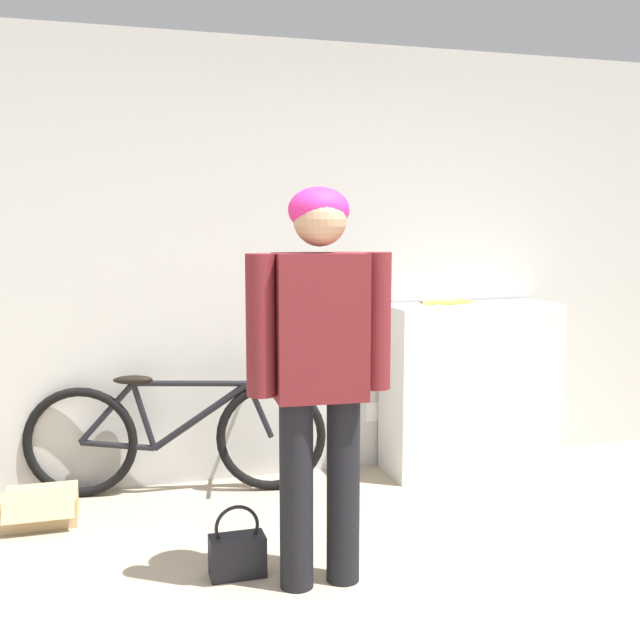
{
  "coord_description": "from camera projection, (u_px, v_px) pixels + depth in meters",
  "views": [
    {
      "loc": [
        -1.07,
        -1.95,
        1.54
      ],
      "look_at": [
        -0.21,
        0.98,
        1.14
      ],
      "focal_mm": 42.0,
      "sensor_mm": 36.0,
      "label": 1
    }
  ],
  "objects": [
    {
      "name": "wall_back",
      "position": [
        286.0,
        263.0,
        4.5
      ],
      "size": [
        8.0,
        0.07,
        2.6
      ],
      "color": "silver",
      "rests_on": "ground_plane"
    },
    {
      "name": "side_shelf",
      "position": [
        470.0,
        387.0,
        4.67
      ],
      "size": [
        1.07,
        0.41,
        1.04
      ],
      "color": "white",
      "rests_on": "ground_plane"
    },
    {
      "name": "person",
      "position": [
        320.0,
        353.0,
        3.09
      ],
      "size": [
        0.62,
        0.25,
        1.69
      ],
      "rotation": [
        0.0,
        0.0,
        -0.07
      ],
      "color": "black",
      "rests_on": "ground_plane"
    },
    {
      "name": "bicycle",
      "position": [
        177.0,
        436.0,
        4.25
      ],
      "size": [
        1.69,
        0.49,
        0.7
      ],
      "rotation": [
        0.0,
        0.0,
        -0.18
      ],
      "color": "black",
      "rests_on": "ground_plane"
    },
    {
      "name": "banana",
      "position": [
        446.0,
        302.0,
        4.56
      ],
      "size": [
        0.35,
        0.09,
        0.03
      ],
      "color": "#EAD64C",
      "rests_on": "side_shelf"
    },
    {
      "name": "handbag",
      "position": [
        237.0,
        553.0,
        3.28
      ],
      "size": [
        0.24,
        0.12,
        0.32
      ],
      "color": "black",
      "rests_on": "ground_plane"
    },
    {
      "name": "cardboard_box",
      "position": [
        41.0,
        507.0,
        3.88
      ],
      "size": [
        0.36,
        0.36,
        0.21
      ],
      "color": "tan",
      "rests_on": "ground_plane"
    }
  ]
}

